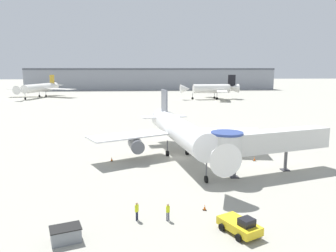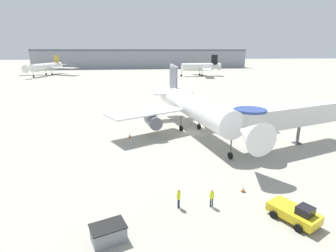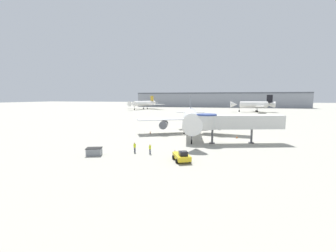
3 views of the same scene
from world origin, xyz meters
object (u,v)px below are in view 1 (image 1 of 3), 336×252
pushback_tug_yellow (240,225)px  traffic_cone_port_wing (112,159)px  service_container_gray (66,234)px  background_jet_gold_tail (40,88)px  ground_crew_wing_walker (168,211)px  jet_bridge (263,141)px  background_jet_black_tail (212,89)px  main_airplane (181,132)px  traffic_cone_near_nose (205,207)px  traffic_cone_starboard_wing (255,159)px  ground_crew_marshaller (137,210)px

pushback_tug_yellow → traffic_cone_port_wing: 27.00m
service_container_gray → background_jet_gold_tail: size_ratio=0.08×
service_container_gray → background_jet_gold_tail: (-43.92, 140.84, 4.12)m
pushback_tug_yellow → ground_crew_wing_walker: size_ratio=2.56×
jet_bridge → background_jet_black_tail: bearing=64.5°
jet_bridge → ground_crew_wing_walker: bearing=-153.8°
main_airplane → background_jet_gold_tail: size_ratio=0.89×
background_jet_black_tail → ground_crew_wing_walker: bearing=-18.8°
pushback_tug_yellow → traffic_cone_near_nose: 5.39m
traffic_cone_starboard_wing → ground_crew_marshaller: bearing=-133.5°
pushback_tug_yellow → background_jet_gold_tail: bearing=86.3°
traffic_cone_near_nose → background_jet_black_tail: bearing=77.6°
main_airplane → ground_crew_marshaller: (-6.60, -20.89, -3.28)m
main_airplane → jet_bridge: 13.06m
pushback_tug_yellow → traffic_cone_near_nose: pushback_tug_yellow is taller
traffic_cone_starboard_wing → background_jet_black_tail: size_ratio=0.02×
traffic_cone_near_nose → traffic_cone_port_wing: bearing=120.4°
service_container_gray → traffic_cone_port_wing: size_ratio=4.35×
main_airplane → jet_bridge: size_ratio=1.78×
traffic_cone_near_nose → ground_crew_marshaller: size_ratio=0.34×
traffic_cone_starboard_wing → traffic_cone_near_nose: bearing=-123.0°
service_container_gray → ground_crew_wing_walker: (8.69, 3.09, 0.34)m
main_airplane → service_container_gray: (-12.40, -24.26, -3.68)m
main_airplane → background_jet_gold_tail: 129.47m
jet_bridge → traffic_cone_port_wing: 22.70m
service_container_gray → ground_crew_marshaller: bearing=30.2°
background_jet_black_tail → pushback_tug_yellow: bearing=-15.9°
main_airplane → background_jet_gold_tail: bearing=106.3°
traffic_cone_port_wing → background_jet_gold_tail: 125.68m
traffic_cone_near_nose → ground_crew_marshaller: (-6.77, -1.72, 0.74)m
ground_crew_wing_walker → background_jet_black_tail: background_jet_black_tail is taller
main_airplane → traffic_cone_starboard_wing: main_airplane is taller
main_airplane → traffic_cone_near_nose: size_ratio=51.37×
background_jet_black_tail → jet_bridge: bearing=-13.4°
service_container_gray → ground_crew_marshaller: size_ratio=1.63×
main_airplane → traffic_cone_port_wing: bearing=173.1°
main_airplane → jet_bridge: bearing=-48.4°
traffic_cone_near_nose → ground_crew_wing_walker: ground_crew_wing_walker is taller
traffic_cone_port_wing → traffic_cone_starboard_wing: size_ratio=0.95×
main_airplane → traffic_cone_port_wing: size_ratio=47.04×
service_container_gray → traffic_cone_starboard_wing: service_container_gray is taller
service_container_gray → traffic_cone_starboard_wing: bearing=43.2°
traffic_cone_port_wing → ground_crew_wing_walker: 21.87m
jet_bridge → traffic_cone_port_wing: bearing=142.9°
traffic_cone_port_wing → background_jet_black_tail: bearing=69.7°
pushback_tug_yellow → traffic_cone_near_nose: (-2.15, 4.92, -0.45)m
traffic_cone_port_wing → background_jet_gold_tail: size_ratio=0.02×
ground_crew_marshaller → background_jet_gold_tail: (-49.71, 137.47, 3.72)m
jet_bridge → ground_crew_wing_walker: 19.29m
pushback_tug_yellow → traffic_cone_port_wing: size_ratio=6.43×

